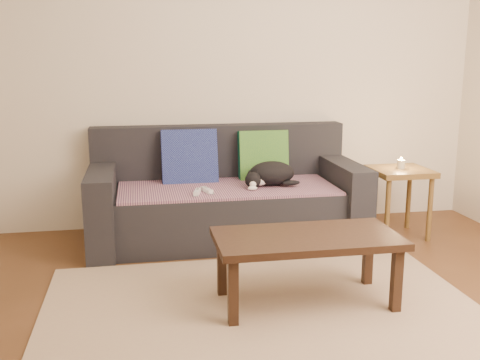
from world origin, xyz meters
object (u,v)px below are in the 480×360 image
object	(u,v)px
cat	(270,174)
sofa	(225,200)
side_table	(400,181)
coffee_table	(307,244)
wii_remote_a	(197,192)
wii_remote_b	(207,190)

from	to	relation	value
cat	sofa	bearing A→B (deg)	168.32
side_table	coffee_table	xyz separation A→B (m)	(-1.11, -1.12, -0.09)
wii_remote_a	side_table	world-z (taller)	side_table
sofa	cat	size ratio (longest dim) A/B	4.80
wii_remote_a	side_table	size ratio (longest dim) A/B	0.27
cat	wii_remote_b	bearing A→B (deg)	-158.48
cat	coffee_table	xyz separation A→B (m)	(-0.07, -1.21, -0.16)
cat	wii_remote_b	world-z (taller)	cat
cat	side_table	size ratio (longest dim) A/B	0.79
cat	wii_remote_b	distance (m)	0.54
cat	wii_remote_a	size ratio (longest dim) A/B	2.91
wii_remote_b	side_table	xyz separation A→B (m)	(1.56, 0.05, 0.00)
coffee_table	wii_remote_b	bearing A→B (deg)	112.51
side_table	wii_remote_b	bearing A→B (deg)	-178.29
cat	wii_remote_a	xyz separation A→B (m)	(-0.59, -0.18, -0.07)
sofa	wii_remote_a	size ratio (longest dim) A/B	14.00
wii_remote_b	side_table	size ratio (longest dim) A/B	0.27
wii_remote_b	coffee_table	bearing A→B (deg)	-174.42
sofa	wii_remote_b	world-z (taller)	sofa
cat	wii_remote_a	world-z (taller)	cat
sofa	side_table	world-z (taller)	sofa
wii_remote_a	coffee_table	xyz separation A→B (m)	(0.52, -1.03, -0.08)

